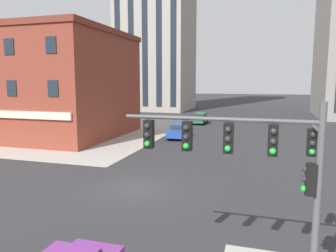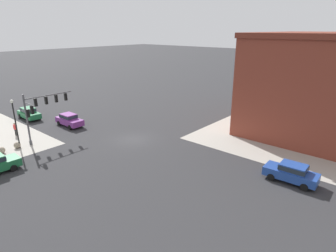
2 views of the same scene
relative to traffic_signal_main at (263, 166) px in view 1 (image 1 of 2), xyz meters
name	(u,v)px [view 1 (image 1 of 2)]	position (x,y,z in m)	size (l,w,h in m)	color
ground_plane	(135,190)	(-7.28, 7.53, -3.97)	(320.00, 320.00, 0.00)	#2D2D30
sidewalk_far_corner	(57,129)	(-27.28, 27.53, -3.97)	(32.00, 32.00, 0.02)	#A8A399
traffic_signal_main	(263,166)	(0.00, 0.00, 0.00)	(5.88, 2.09, 5.88)	#4C4C51
car_main_northbound_near	(200,118)	(-9.44, 38.68, -3.05)	(1.98, 4.45, 1.68)	#1E6B3D
car_main_southbound_far	(178,130)	(-9.39, 25.33, -3.05)	(2.03, 4.47, 1.68)	#23479E
storefront_block_near_corner	(45,84)	(-25.53, 23.25, 2.16)	(18.87, 15.87, 12.22)	brown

